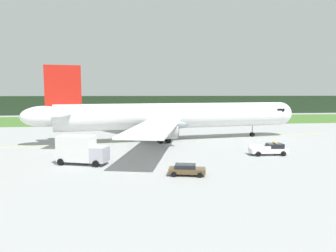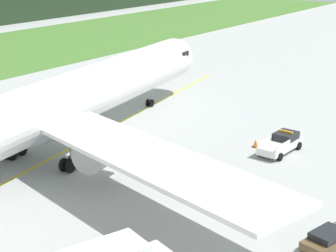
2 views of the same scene
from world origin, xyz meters
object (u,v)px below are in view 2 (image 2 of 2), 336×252
airliner (56,107)px  staff_car (329,238)px  apron_cone (256,143)px  ops_pickup_truck (282,143)px

airliner → staff_car: airliner is taller
staff_car → apron_cone: bearing=41.2°
ops_pickup_truck → apron_cone: (-0.21, 2.65, -0.52)m
staff_car → apron_cone: (14.61, 12.77, -0.31)m
airliner → staff_car: (-1.88, -27.09, -4.04)m
airliner → staff_car: bearing=-94.0°
airliner → apron_cone: airliner is taller
airliner → apron_cone: bearing=-48.4°
apron_cone → ops_pickup_truck: bearing=-85.5°
ops_pickup_truck → apron_cone: size_ratio=7.31×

